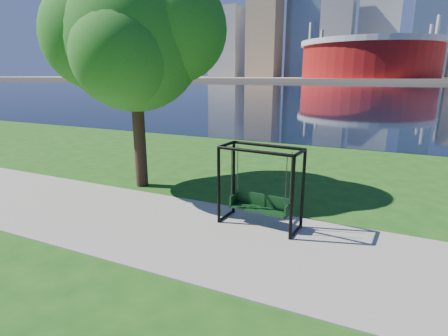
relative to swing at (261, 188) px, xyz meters
The scene contains 8 objects.
ground 1.33m from the swing, 133.70° to the right, with size 900.00×900.00×0.00m, color #1E5114.
path 1.61m from the swing, 117.80° to the right, with size 120.00×4.00×0.03m, color #9E937F.
river 101.39m from the swing, 90.33° to the left, with size 900.00×180.00×0.02m, color black.
far_bank 305.39m from the swing, 90.11° to the left, with size 900.00×228.00×2.00m, color #937F60.
stadium 235.00m from the swing, 92.59° to the left, with size 83.00×83.00×32.00m.
skyline 320.72m from the swing, 90.87° to the left, with size 392.00×66.00×96.50m.
swing is the anchor object (origin of this frame).
park_tree 6.61m from the swing, 162.70° to the left, with size 5.83×5.27×7.24m.
Camera 1 is at (3.31, -7.51, 3.84)m, focal length 28.00 mm.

